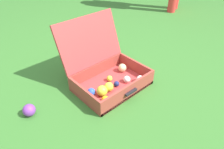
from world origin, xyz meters
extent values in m
plane|color=#336B28|center=(0.00, 0.00, 0.00)|extent=(16.00, 16.00, 0.00)
cube|color=#B23838|center=(0.01, -0.05, 0.01)|extent=(0.56, 0.39, 0.03)
cube|color=#9E3D33|center=(-0.26, -0.05, 0.06)|extent=(0.02, 0.39, 0.13)
cube|color=#9E3D33|center=(0.28, -0.05, 0.06)|extent=(0.02, 0.39, 0.13)
cube|color=#9E3D33|center=(0.01, -0.23, 0.06)|extent=(0.52, 0.02, 0.13)
cube|color=#9E3D33|center=(0.01, 0.14, 0.06)|extent=(0.52, 0.02, 0.13)
cube|color=#B23838|center=(0.01, 0.22, 0.31)|extent=(0.56, 0.16, 0.37)
cube|color=black|center=(0.01, -0.25, 0.07)|extent=(0.11, 0.02, 0.02)
sphere|color=#CCDB38|center=(-0.06, -0.09, 0.06)|extent=(0.07, 0.07, 0.07)
sphere|color=#CCDB38|center=(-0.13, -0.09, 0.07)|extent=(0.08, 0.08, 0.08)
sphere|color=blue|center=(-0.19, -0.04, 0.06)|extent=(0.06, 0.06, 0.06)
sphere|color=navy|center=(0.02, -0.09, 0.05)|extent=(0.04, 0.04, 0.04)
sphere|color=#CCDB38|center=(0.02, 0.00, 0.05)|extent=(0.05, 0.05, 0.05)
sphere|color=white|center=(0.12, -0.11, 0.05)|extent=(0.06, 0.06, 0.06)
sphere|color=#D1B784|center=(0.20, 0.03, 0.06)|extent=(0.07, 0.07, 0.07)
sphere|color=white|center=(0.19, -0.18, 0.06)|extent=(0.06, 0.06, 0.06)
sphere|color=yellow|center=(-0.17, -0.17, 0.05)|extent=(0.06, 0.06, 0.06)
sphere|color=purple|center=(-0.61, 0.10, 0.04)|extent=(0.09, 0.09, 0.09)
camera|label=1|loc=(-0.85, -0.99, 1.04)|focal=32.79mm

